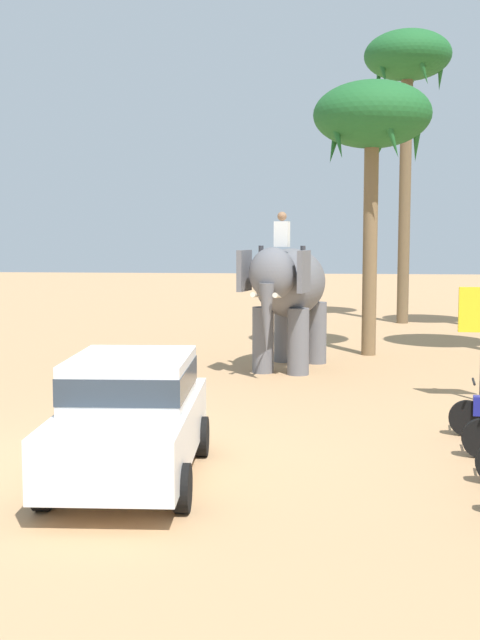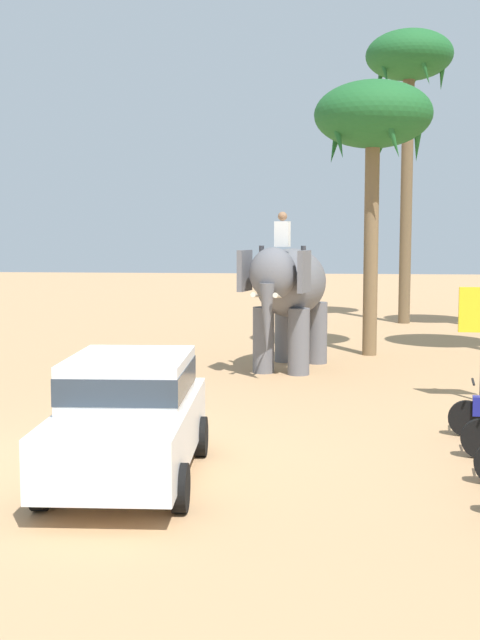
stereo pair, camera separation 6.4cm
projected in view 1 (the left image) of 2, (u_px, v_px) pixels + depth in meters
ground_plane at (116, 462)px, 12.07m from camera, size 120.00×120.00×0.00m
car_sedan_foreground at (131, 413)px, 11.12m from camera, size 2.06×4.19×1.70m
elephant_with_mahout at (288, 290)px, 20.23m from camera, size 2.32×4.01×3.88m
palm_tree_behind_elephant at (407, 68)px, 30.21m from camera, size 3.20×3.20×10.82m
palm_tree_far_back at (372, 122)px, 22.23m from camera, size 3.20×3.20×7.48m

